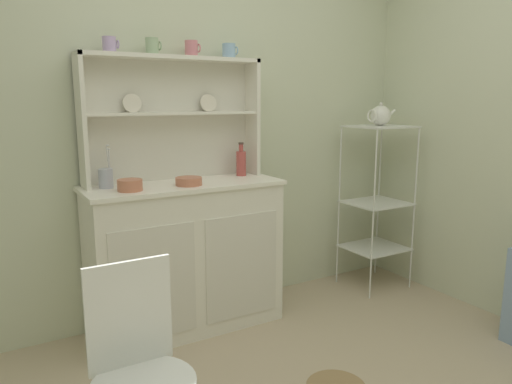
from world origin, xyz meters
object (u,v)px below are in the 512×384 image
object	(u,v)px
jam_bottle	(241,162)
hutch_cabinet	(186,255)
bakers_rack	(377,191)
utensil_jar	(106,178)
hutch_shelf_unit	(172,109)
wire_chair	(138,359)
bowl_mixing_large	(130,185)
porcelain_teapot	(380,115)
cup_lilac_0	(110,45)

from	to	relation	value
jam_bottle	hutch_cabinet	bearing A→B (deg)	-168.77
bakers_rack	utensil_jar	xyz separation A→B (m)	(-1.93, 0.15, 0.24)
hutch_shelf_unit	hutch_cabinet	bearing A→B (deg)	-90.00
hutch_cabinet	jam_bottle	distance (m)	0.69
wire_chair	bowl_mixing_large	distance (m)	1.16
utensil_jar	porcelain_teapot	size ratio (longest dim) A/B	1.04
wire_chair	cup_lilac_0	distance (m)	1.73
bowl_mixing_large	jam_bottle	xyz separation A→B (m)	(0.78, 0.16, 0.06)
hutch_cabinet	bakers_rack	distance (m)	1.52
hutch_cabinet	cup_lilac_0	xyz separation A→B (m)	(-0.36, 0.12, 1.23)
wire_chair	cup_lilac_0	xyz separation A→B (m)	(0.27, 1.23, 1.18)
hutch_cabinet	hutch_shelf_unit	xyz separation A→B (m)	(0.00, 0.17, 0.88)
cup_lilac_0	hutch_cabinet	bearing A→B (deg)	-18.70
jam_bottle	cup_lilac_0	bearing A→B (deg)	177.41
hutch_cabinet	bowl_mixing_large	size ratio (longest dim) A/B	8.69
cup_lilac_0	bowl_mixing_large	xyz separation A→B (m)	(0.02, -0.20, -0.75)
hutch_shelf_unit	cup_lilac_0	world-z (taller)	cup_lilac_0
hutch_shelf_unit	porcelain_teapot	size ratio (longest dim) A/B	4.66
hutch_shelf_unit	bowl_mixing_large	bearing A→B (deg)	-145.16
hutch_shelf_unit	utensil_jar	distance (m)	0.58
hutch_cabinet	bowl_mixing_large	distance (m)	0.59
bowl_mixing_large	porcelain_teapot	distance (m)	1.87
jam_bottle	porcelain_teapot	distance (m)	1.11
hutch_cabinet	wire_chair	bearing A→B (deg)	-119.79
hutch_cabinet	jam_bottle	world-z (taller)	jam_bottle
hutch_cabinet	porcelain_teapot	bearing A→B (deg)	-2.87
jam_bottle	utensil_jar	world-z (taller)	utensil_jar
porcelain_teapot	jam_bottle	bearing A→B (deg)	171.35
cup_lilac_0	utensil_jar	size ratio (longest dim) A/B	0.36
hutch_cabinet	cup_lilac_0	bearing A→B (deg)	161.30
wire_chair	bowl_mixing_large	bearing A→B (deg)	65.90
hutch_shelf_unit	bowl_mixing_large	size ratio (longest dim) A/B	8.13
bowl_mixing_large	hutch_cabinet	bearing A→B (deg)	12.06
cup_lilac_0	jam_bottle	distance (m)	1.06
bowl_mixing_large	jam_bottle	world-z (taller)	jam_bottle
porcelain_teapot	bakers_rack	bearing A→B (deg)	-0.00
jam_bottle	porcelain_teapot	size ratio (longest dim) A/B	0.92
bakers_rack	utensil_jar	size ratio (longest dim) A/B	4.97
cup_lilac_0	bowl_mixing_large	bearing A→B (deg)	-84.68
utensil_jar	hutch_shelf_unit	bearing A→B (deg)	11.46
hutch_cabinet	porcelain_teapot	xyz separation A→B (m)	(1.49, -0.07, 0.82)
cup_lilac_0	bakers_rack	bearing A→B (deg)	-6.06
hutch_cabinet	utensil_jar	xyz separation A→B (m)	(-0.43, 0.08, 0.50)
hutch_cabinet	cup_lilac_0	distance (m)	1.29
hutch_shelf_unit	cup_lilac_0	xyz separation A→B (m)	(-0.36, -0.04, 0.35)
hutch_shelf_unit	porcelain_teapot	bearing A→B (deg)	-9.14
wire_chair	jam_bottle	size ratio (longest dim) A/B	3.93
hutch_shelf_unit	utensil_jar	bearing A→B (deg)	-168.54
utensil_jar	porcelain_teapot	bearing A→B (deg)	-4.52
bakers_rack	hutch_shelf_unit	bearing A→B (deg)	170.87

